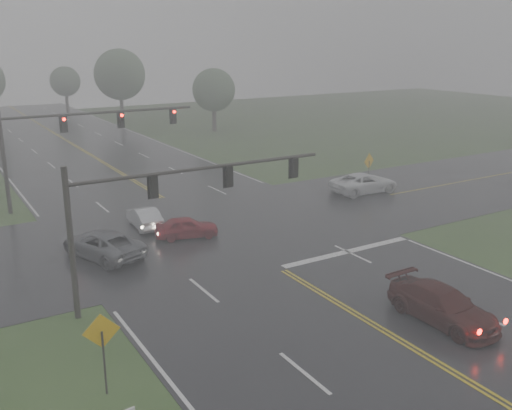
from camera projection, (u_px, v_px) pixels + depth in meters
main_road at (227, 237)px, 33.72m from camera, size 18.00×160.00×0.02m
cross_street at (212, 228)px, 35.36m from camera, size 120.00×14.00×0.02m
stop_bar at (348, 252)px, 31.35m from camera, size 8.50×0.50×0.01m
sedan_maroon at (441, 321)px, 23.65m from camera, size 2.12×5.03×1.45m
sedan_red at (187, 238)px, 33.63m from camera, size 3.95×2.42×1.25m
sedan_silver at (145, 227)px, 35.49m from camera, size 1.57×3.94×1.27m
car_grey at (104, 257)px, 30.64m from camera, size 3.93×5.62×1.42m
pickup_white at (364, 193)px, 43.50m from camera, size 5.47×2.72×1.49m
signal_gantry_near at (158, 200)px, 24.62m from camera, size 12.32×0.28×6.51m
signal_gantry_far at (68, 133)px, 39.02m from camera, size 13.57×0.36×7.17m
sign_diamond_west at (102, 341)px, 18.30m from camera, size 1.20×0.17×2.90m
sign_diamond_east at (369, 165)px, 43.72m from camera, size 1.18×0.33×2.90m
tree_ne_a at (120, 75)px, 77.31m from camera, size 6.88×6.88×10.10m
tree_e_near at (214, 90)px, 71.09m from camera, size 5.35×5.35×7.86m
tree_n_far at (65, 81)px, 92.57m from camera, size 4.83×4.83×7.10m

